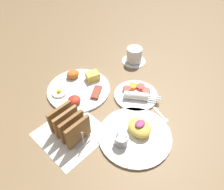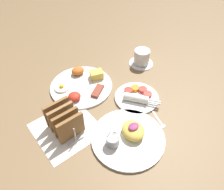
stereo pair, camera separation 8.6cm
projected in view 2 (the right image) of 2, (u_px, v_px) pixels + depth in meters
ground_plane at (108, 116)px, 0.86m from camera, size 3.00×3.00×0.00m
napkin_flat at (66, 129)px, 0.82m from camera, size 0.22×0.22×0.00m
plate_breakfast at (82, 85)px, 0.97m from camera, size 0.28×0.28×0.05m
plate_condiments at (137, 97)px, 0.92m from camera, size 0.19×0.19×0.04m
plate_foreground at (128, 136)px, 0.78m from camera, size 0.26×0.26×0.06m
toast_rack at (64, 120)px, 0.78m from camera, size 0.10×0.15×0.10m
coffee_cup at (142, 58)px, 1.08m from camera, size 0.12×0.12×0.08m
teaspoon at (159, 120)px, 0.84m from camera, size 0.05×0.12×0.01m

